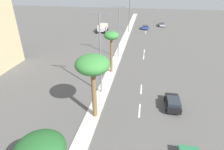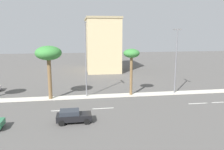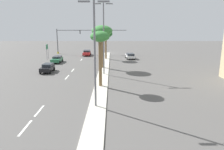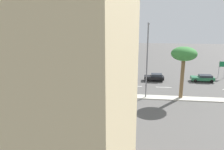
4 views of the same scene
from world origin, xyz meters
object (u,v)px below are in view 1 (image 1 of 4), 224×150
Objects in this scene: street_lamp_mid at (100,50)px; street_lamp_rear at (119,29)px; palm_tree_right at (93,66)px; palm_tree_trailing at (111,38)px; sedan_silver_leading at (162,24)px; sedan_blue_center at (145,27)px; box_truck at (103,28)px; street_lamp_center at (130,10)px; sedan_black_outboard at (173,103)px.

street_lamp_rear is at bearing 88.62° from street_lamp_mid.
street_lamp_rear is at bearing 90.39° from palm_tree_right.
street_lamp_mid reaches higher than street_lamp_rear.
sedan_silver_leading is (10.94, 39.49, -5.63)m from palm_tree_trailing.
box_truck is at bearing -155.97° from sedan_blue_center.
palm_tree_right is 41.82m from box_truck.
palm_tree_right is 12.42m from palm_tree_trailing.
street_lamp_center reaches higher than street_lamp_rear.
box_truck is at bearing 111.36° from street_lamp_rear.
street_lamp_center reaches higher than street_lamp_mid.
box_truck is (-19.00, -11.28, 0.54)m from sedan_silver_leading.
palm_tree_right reaches higher than palm_tree_trailing.
street_lamp_center is 10.02m from box_truck.
palm_tree_right is 1.08× the size of palm_tree_trailing.
street_lamp_mid is 1.95× the size of box_truck.
street_lamp_rear reaches higher than sedan_black_outboard.
palm_tree_right is 11.73m from sedan_black_outboard.
street_lamp_mid reaches higher than palm_tree_trailing.
street_lamp_center is 39.86m from sedan_black_outboard.
palm_tree_trailing is 1.25× the size of box_truck.
sedan_silver_leading is at bearing 43.35° from sedan_blue_center.
street_lamp_center reaches higher than palm_tree_trailing.
street_lamp_rear reaches higher than sedan_blue_center.
palm_tree_trailing reaches higher than sedan_black_outboard.
street_lamp_mid is 0.97× the size of street_lamp_center.
street_lamp_center reaches higher than box_truck.
street_lamp_mid is 48.20m from sedan_silver_leading.
street_lamp_center is at bearing -136.10° from sedan_blue_center.
sedan_black_outboard is at bearing -11.04° from street_lamp_mid.
sedan_silver_leading is 0.72× the size of box_truck.
sedan_blue_center is (5.10, 4.90, -6.08)m from street_lamp_center.
palm_tree_trailing is 1.91× the size of sedan_black_outboard.
sedan_blue_center is at bearing 81.19° from palm_tree_trailing.
box_truck is (-13.36, -5.96, 0.50)m from sedan_blue_center.
street_lamp_center is at bearing -136.39° from sedan_silver_leading.
street_lamp_rear is 19.64m from sedan_black_outboard.
palm_tree_right is at bearing -89.92° from street_lamp_center.
sedan_silver_leading is (1.18, 48.46, -0.08)m from sedan_black_outboard.
palm_tree_trailing is 29.78m from box_truck.
box_truck reaches higher than sedan_blue_center.
street_lamp_center reaches higher than sedan_black_outboard.
palm_tree_right is 2.02× the size of sedan_blue_center.
palm_tree_trailing reaches higher than sedan_blue_center.
street_lamp_mid is 14.31m from street_lamp_rear.
sedan_blue_center is (5.29, 34.17, -5.59)m from palm_tree_trailing.
sedan_black_outboard is 0.66× the size of box_truck.
palm_tree_trailing is at bearing -90.39° from street_lamp_center.
street_lamp_mid is at bearing -90.66° from street_lamp_center.
box_truck is at bearing -149.30° from sedan_silver_leading.
sedan_silver_leading is (10.81, 32.21, -5.46)m from street_lamp_rear.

